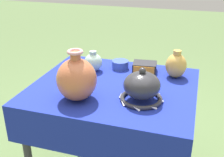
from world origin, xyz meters
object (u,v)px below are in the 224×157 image
mosaic_tile_box (145,67)px  pot_squat_cobalt (120,65)px  vase_dome_bell (142,88)px  jar_round_celadon (93,62)px  vase_tall_bulbous (77,79)px  jar_round_ochre (176,65)px

mosaic_tile_box → pot_squat_cobalt: bearing=171.0°
vase_dome_bell → jar_round_celadon: bearing=141.7°
vase_dome_bell → mosaic_tile_box: (-0.06, 0.39, -0.04)m
vase_tall_bulbous → mosaic_tile_box: 0.55m
vase_tall_bulbous → mosaic_tile_box: size_ratio=1.68×
mosaic_tile_box → pot_squat_cobalt: mosaic_tile_box is taller
vase_dome_bell → mosaic_tile_box: bearing=99.0°
jar_round_celadon → vase_dome_bell: bearing=-38.3°
jar_round_celadon → jar_round_ochre: jar_round_ochre is taller
jar_round_celadon → pot_squat_cobalt: size_ratio=1.22×
vase_dome_bell → mosaic_tile_box: 0.39m
jar_round_celadon → pot_squat_cobalt: (0.15, 0.09, -0.03)m
jar_round_celadon → pot_squat_cobalt: 0.18m
vase_tall_bulbous → jar_round_celadon: bearing=98.7°
pot_squat_cobalt → vase_tall_bulbous: bearing=-101.3°
jar_round_celadon → pot_squat_cobalt: bearing=31.1°
vase_dome_bell → jar_round_ochre: 0.39m
vase_tall_bulbous → pot_squat_cobalt: 0.50m
vase_tall_bulbous → jar_round_celadon: 0.39m
vase_tall_bulbous → pot_squat_cobalt: bearing=78.7°
vase_tall_bulbous → vase_dome_bell: vase_tall_bulbous is taller
mosaic_tile_box → vase_dome_bell: bearing=-87.5°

